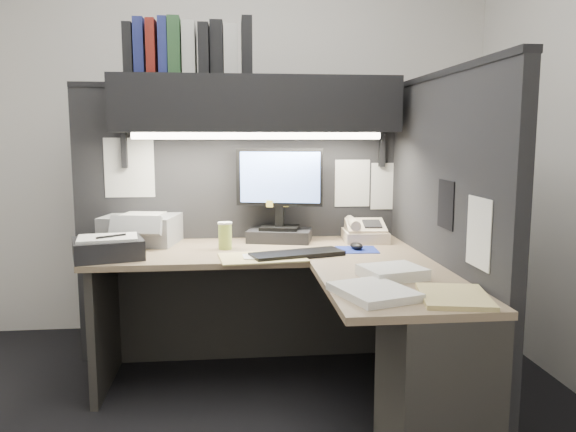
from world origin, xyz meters
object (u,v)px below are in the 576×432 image
object	(u,v)px
telephone	(365,232)
desk	(333,334)
overhead_shelf	(257,105)
keyboard	(297,254)
printer	(142,229)
coffee_cup	(225,237)
notebook_stack	(108,249)
monitor	(280,205)

from	to	relation	value
telephone	desk	bearing A→B (deg)	-110.15
overhead_shelf	keyboard	bearing A→B (deg)	-66.29
keyboard	printer	xyz separation A→B (m)	(-0.83, 0.45, 0.07)
coffee_cup	notebook_stack	distance (m)	0.60
monitor	overhead_shelf	bearing A→B (deg)	-162.24
telephone	coffee_cup	xyz separation A→B (m)	(-0.80, -0.15, 0.02)
monitor	telephone	size ratio (longest dim) A/B	2.10
overhead_shelf	keyboard	world-z (taller)	overhead_shelf
monitor	printer	bearing A→B (deg)	-169.43
overhead_shelf	telephone	xyz separation A→B (m)	(0.62, -0.03, -0.72)
desk	printer	size ratio (longest dim) A/B	4.29
telephone	coffee_cup	world-z (taller)	coffee_cup
overhead_shelf	coffee_cup	world-z (taller)	overhead_shelf
printer	notebook_stack	distance (m)	0.42
desk	coffee_cup	size ratio (longest dim) A/B	12.57
keyboard	telephone	bearing A→B (deg)	24.29
monitor	telephone	world-z (taller)	monitor
monitor	notebook_stack	distance (m)	0.97
overhead_shelf	coffee_cup	size ratio (longest dim) A/B	11.46
overhead_shelf	keyboard	size ratio (longest dim) A/B	3.31
overhead_shelf	keyboard	distance (m)	0.88
overhead_shelf	telephone	bearing A→B (deg)	-2.38
overhead_shelf	printer	bearing A→B (deg)	175.89
monitor	printer	distance (m)	0.79
keyboard	coffee_cup	bearing A→B (deg)	131.55
printer	notebook_stack	bearing A→B (deg)	-93.37
monitor	notebook_stack	bearing A→B (deg)	-144.19
telephone	notebook_stack	xyz separation A→B (m)	(-1.37, -0.33, -0.00)
monitor	keyboard	xyz separation A→B (m)	(0.05, -0.41, -0.20)
keyboard	notebook_stack	size ratio (longest dim) A/B	1.44
keyboard	notebook_stack	world-z (taller)	notebook_stack
desk	notebook_stack	size ratio (longest dim) A/B	5.24
keyboard	coffee_cup	xyz separation A→B (m)	(-0.36, 0.22, 0.06)
keyboard	printer	size ratio (longest dim) A/B	1.18
desk	telephone	xyz separation A→B (m)	(0.32, 0.73, 0.34)
desk	keyboard	world-z (taller)	keyboard
telephone	printer	xyz separation A→B (m)	(-1.27, 0.07, 0.03)
keyboard	notebook_stack	xyz separation A→B (m)	(-0.93, 0.05, 0.04)
keyboard	telephone	world-z (taller)	telephone
keyboard	printer	distance (m)	0.95
desk	monitor	world-z (taller)	monitor
desk	telephone	size ratio (longest dim) A/B	6.72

